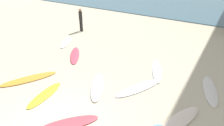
% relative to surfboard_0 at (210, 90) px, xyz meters
% --- Properties ---
extents(surfboard_0, '(1.19, 2.48, 0.06)m').
position_rel_surfboard_0_xyz_m(surfboard_0, '(0.00, 0.00, 0.00)').
color(surfboard_0, silver).
rests_on(surfboard_0, ground_plane).
extents(surfboard_1, '(1.95, 2.15, 0.08)m').
position_rel_surfboard_0_xyz_m(surfboard_1, '(-7.41, -0.72, 0.01)').
color(surfboard_1, '#E2495E').
rests_on(surfboard_1, ground_plane).
extents(surfboard_2, '(1.45, 2.41, 0.08)m').
position_rel_surfboard_0_xyz_m(surfboard_2, '(-2.59, 0.31, 0.01)').
color(surfboard_2, white).
rests_on(surfboard_2, ground_plane).
extents(surfboard_4, '(0.87, 2.03, 0.06)m').
position_rel_surfboard_0_xyz_m(surfboard_4, '(-5.73, -4.28, 0.00)').
color(surfboard_4, yellow).
rests_on(surfboard_4, ground_plane).
extents(surfboard_5, '(1.67, 2.57, 0.08)m').
position_rel_surfboard_0_xyz_m(surfboard_5, '(-7.37, -3.89, 0.01)').
color(surfboard_5, gold).
rests_on(surfboard_5, ground_plane).
extents(surfboard_6, '(1.17, 2.18, 0.09)m').
position_rel_surfboard_0_xyz_m(surfboard_6, '(-0.54, -2.54, 0.01)').
color(surfboard_6, '#F6DDCA').
rests_on(surfboard_6, ground_plane).
extents(surfboard_7, '(1.67, 2.25, 0.07)m').
position_rel_surfboard_0_xyz_m(surfboard_7, '(-9.45, 0.54, 0.01)').
color(surfboard_7, white).
rests_on(surfboard_7, ground_plane).
extents(surfboard_8, '(1.71, 2.23, 0.09)m').
position_rel_surfboard_0_xyz_m(surfboard_8, '(-4.27, -2.53, 0.01)').
color(surfboard_8, white).
rests_on(surfboard_8, ground_plane).
extents(surfboard_9, '(1.73, 1.99, 0.07)m').
position_rel_surfboard_0_xyz_m(surfboard_9, '(-3.70, -4.88, 0.00)').
color(surfboard_9, '#DF4450').
rests_on(surfboard_9, ground_plane).
extents(surfboard_10, '(1.52, 2.53, 0.07)m').
position_rel_surfboard_0_xyz_m(surfboard_10, '(-2.67, -1.59, 0.00)').
color(surfboard_10, silver).
rests_on(surfboard_10, ground_plane).
extents(beachgoer_near, '(0.34, 0.34, 1.81)m').
position_rel_surfboard_0_xyz_m(beachgoer_near, '(-10.24, 3.02, 0.99)').
color(beachgoer_near, black).
rests_on(beachgoer_near, ground_plane).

